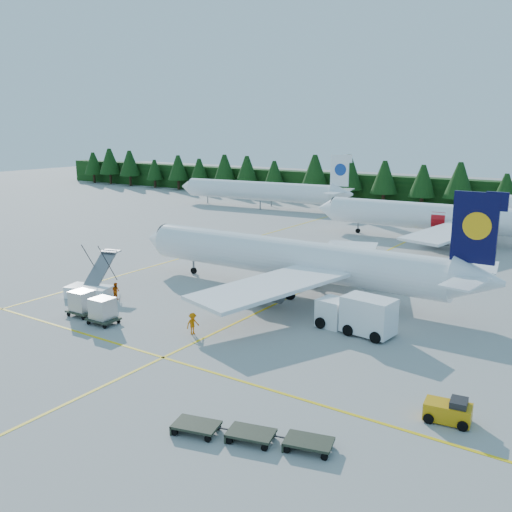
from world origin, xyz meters
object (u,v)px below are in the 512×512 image
Objects in this scene: airliner_red at (436,217)px; service_truck at (356,314)px; baggage_tug at (449,411)px; airstairs at (91,288)px; airliner_navy at (283,258)px.

airliner_red is 5.84× the size of service_truck.
service_truck is 2.44× the size of baggage_tug.
airliner_red is at bearing 51.37° from airstairs.
airstairs is 26.19m from service_truck.
baggage_tug is (16.61, -51.85, -2.73)m from airliner_red.
airliner_navy is 5.76× the size of service_truck.
service_truck is (11.31, -7.15, -1.82)m from airliner_navy.
airliner_navy is 14.08× the size of baggage_tug.
airstairs is 0.98× the size of service_truck.
baggage_tug is at bearing -38.57° from service_truck.
airstairs is at bearing 164.46° from baggage_tug.
airstairs is 2.39× the size of baggage_tug.
airliner_navy reaches higher than airstairs.
airliner_red is at bearing 100.04° from baggage_tug.
airliner_navy is 5.90× the size of airstairs.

